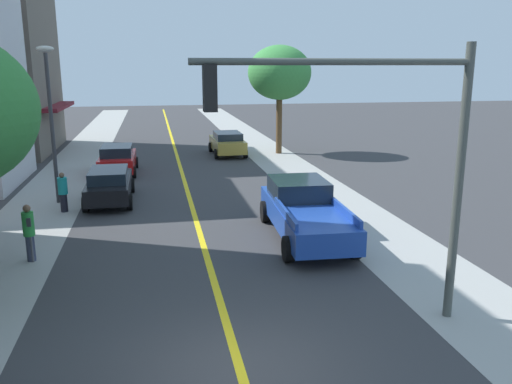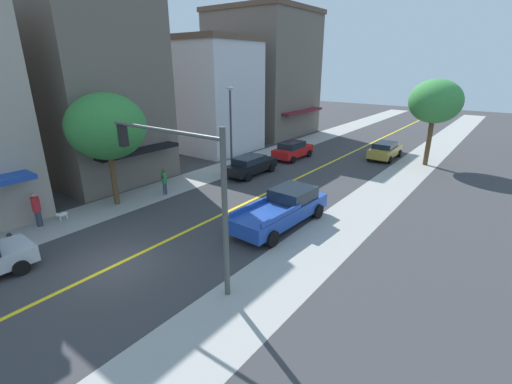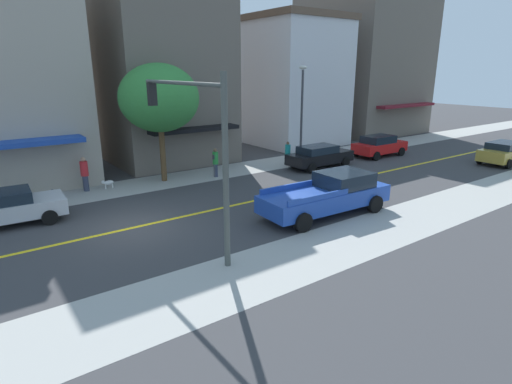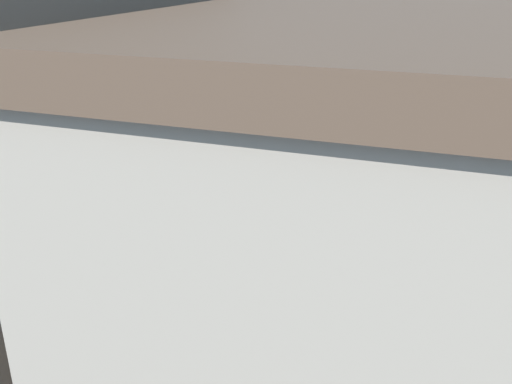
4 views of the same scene
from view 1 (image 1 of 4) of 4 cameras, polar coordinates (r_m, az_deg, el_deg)
ground_plane at (r=10.74m, az=-1.64°, el=-18.83°), size 140.00×140.00×0.00m
road_centerline_stripe at (r=10.74m, az=-1.64°, el=-18.82°), size 0.20×126.00×0.00m
street_tree_left_near at (r=35.07m, az=2.55°, el=12.67°), size 4.10×4.10×7.01m
parking_meter at (r=17.06m, az=-23.12°, el=-4.07°), size 0.12×0.18×1.39m
traffic_light_mast at (r=11.49m, az=13.28°, el=5.68°), size 5.99×0.32×6.22m
street_lamp at (r=23.61m, az=-21.26°, el=8.40°), size 0.70×0.36×6.50m
red_sedan_left_curb at (r=29.58m, az=-14.67°, el=3.47°), size 2.06×4.36×1.55m
black_sedan_left_curb at (r=23.52m, az=-15.49°, el=0.82°), size 1.96×4.66×1.46m
gold_sedan_right_curb at (r=34.72m, az=-3.10°, el=5.31°), size 2.11×4.50×1.51m
blue_pickup_truck at (r=18.14m, az=5.19°, el=-2.00°), size 2.56×6.28×1.81m
pedestrian_teal_shirt at (r=22.45m, az=-20.05°, el=0.06°), size 0.37×0.37×1.61m
pedestrian_green_shirt at (r=17.17m, az=-23.24°, el=-3.91°), size 0.34×0.34×1.75m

